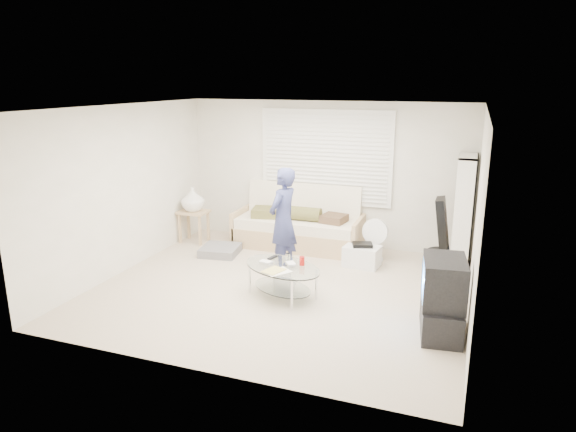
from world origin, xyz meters
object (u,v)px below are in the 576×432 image
at_px(bookshelf, 463,212).
at_px(tv_unit, 442,298).
at_px(futon_sofa, 299,227).
at_px(coffee_table, 282,272).

height_order(bookshelf, tv_unit, bookshelf).
distance_m(futon_sofa, coffee_table, 2.17).
bearing_deg(tv_unit, coffee_table, 170.31).
bearing_deg(bookshelf, tv_unit, -93.00).
xyz_separation_m(futon_sofa, bookshelf, (2.69, -0.08, 0.52)).
bearing_deg(coffee_table, futon_sofa, 102.94).
bearing_deg(futon_sofa, coffee_table, -77.06).
height_order(futon_sofa, bookshelf, bookshelf).
xyz_separation_m(bookshelf, coffee_table, (-2.20, -2.04, -0.53)).
relative_size(futon_sofa, coffee_table, 1.61).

